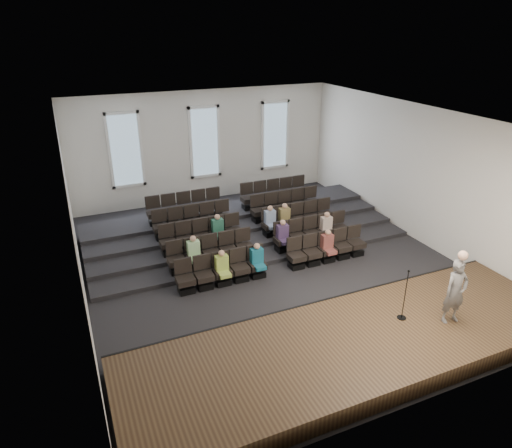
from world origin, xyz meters
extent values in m
plane|color=black|center=(0.00, 0.00, 0.00)|extent=(14.00, 14.00, 0.00)
cube|color=white|center=(0.00, 0.00, 5.01)|extent=(12.00, 14.00, 0.02)
cube|color=silver|center=(0.00, 7.02, 2.50)|extent=(12.00, 0.04, 5.00)
cube|color=silver|center=(0.00, -7.02, 2.50)|extent=(12.00, 0.04, 5.00)
cube|color=silver|center=(-6.02, 0.00, 2.50)|extent=(0.04, 14.00, 5.00)
cube|color=silver|center=(6.02, 0.00, 2.50)|extent=(0.04, 14.00, 5.00)
cube|color=#47341E|center=(0.00, -5.10, 0.25)|extent=(11.80, 3.60, 0.50)
cube|color=black|center=(0.00, -3.33, 0.25)|extent=(11.80, 0.06, 0.52)
cube|color=black|center=(0.00, 2.33, 0.07)|extent=(11.80, 4.80, 0.15)
cube|color=black|center=(0.00, 2.85, 0.15)|extent=(11.80, 3.75, 0.30)
cube|color=black|center=(0.00, 3.38, 0.22)|extent=(11.80, 2.70, 0.45)
cube|color=black|center=(0.00, 3.90, 0.30)|extent=(11.80, 1.65, 0.60)
cube|color=black|center=(-3.13, -0.60, 0.10)|extent=(0.47, 0.43, 0.20)
cube|color=black|center=(-3.13, -0.60, 0.41)|extent=(0.55, 0.50, 0.19)
cube|color=black|center=(-3.13, -0.39, 0.82)|extent=(0.55, 0.08, 0.50)
cube|color=black|center=(-2.53, -0.60, 0.10)|extent=(0.47, 0.43, 0.20)
cube|color=black|center=(-2.53, -0.60, 0.41)|extent=(0.55, 0.50, 0.19)
cube|color=black|center=(-2.53, -0.39, 0.82)|extent=(0.55, 0.08, 0.50)
cube|color=black|center=(-1.93, -0.60, 0.10)|extent=(0.47, 0.43, 0.20)
cube|color=black|center=(-1.93, -0.60, 0.41)|extent=(0.55, 0.50, 0.19)
cube|color=black|center=(-1.93, -0.39, 0.82)|extent=(0.55, 0.08, 0.50)
cube|color=black|center=(-1.33, -0.60, 0.10)|extent=(0.47, 0.43, 0.20)
cube|color=black|center=(-1.33, -0.60, 0.41)|extent=(0.55, 0.50, 0.19)
cube|color=black|center=(-1.33, -0.39, 0.82)|extent=(0.55, 0.08, 0.50)
cube|color=black|center=(-0.73, -0.60, 0.10)|extent=(0.47, 0.43, 0.20)
cube|color=black|center=(-0.73, -0.60, 0.41)|extent=(0.55, 0.50, 0.19)
cube|color=black|center=(-0.73, -0.39, 0.82)|extent=(0.55, 0.08, 0.50)
cube|color=black|center=(0.73, -0.60, 0.10)|extent=(0.47, 0.43, 0.20)
cube|color=black|center=(0.73, -0.60, 0.41)|extent=(0.55, 0.50, 0.19)
cube|color=black|center=(0.73, -0.39, 0.82)|extent=(0.55, 0.08, 0.50)
cube|color=black|center=(1.33, -0.60, 0.10)|extent=(0.47, 0.43, 0.20)
cube|color=black|center=(1.33, -0.60, 0.41)|extent=(0.55, 0.50, 0.19)
cube|color=black|center=(1.33, -0.39, 0.82)|extent=(0.55, 0.08, 0.50)
cube|color=black|center=(1.93, -0.60, 0.10)|extent=(0.47, 0.43, 0.20)
cube|color=black|center=(1.93, -0.60, 0.41)|extent=(0.55, 0.50, 0.19)
cube|color=black|center=(1.93, -0.39, 0.82)|extent=(0.55, 0.08, 0.50)
cube|color=black|center=(2.53, -0.60, 0.10)|extent=(0.47, 0.43, 0.20)
cube|color=black|center=(2.53, -0.60, 0.41)|extent=(0.55, 0.50, 0.19)
cube|color=black|center=(2.53, -0.39, 0.82)|extent=(0.55, 0.08, 0.50)
cube|color=black|center=(3.13, -0.60, 0.10)|extent=(0.47, 0.43, 0.20)
cube|color=black|center=(3.13, -0.60, 0.41)|extent=(0.55, 0.50, 0.19)
cube|color=black|center=(3.13, -0.39, 0.82)|extent=(0.55, 0.08, 0.50)
cube|color=black|center=(-3.13, 0.45, 0.25)|extent=(0.47, 0.43, 0.20)
cube|color=black|center=(-3.13, 0.45, 0.56)|extent=(0.55, 0.50, 0.19)
cube|color=black|center=(-3.13, 0.66, 0.97)|extent=(0.55, 0.08, 0.50)
cube|color=black|center=(-2.53, 0.45, 0.25)|extent=(0.47, 0.43, 0.20)
cube|color=black|center=(-2.53, 0.45, 0.56)|extent=(0.55, 0.50, 0.19)
cube|color=black|center=(-2.53, 0.66, 0.97)|extent=(0.55, 0.08, 0.50)
cube|color=black|center=(-1.93, 0.45, 0.25)|extent=(0.47, 0.43, 0.20)
cube|color=black|center=(-1.93, 0.45, 0.56)|extent=(0.55, 0.50, 0.19)
cube|color=black|center=(-1.93, 0.66, 0.97)|extent=(0.55, 0.08, 0.50)
cube|color=black|center=(-1.33, 0.45, 0.25)|extent=(0.47, 0.43, 0.20)
cube|color=black|center=(-1.33, 0.45, 0.56)|extent=(0.55, 0.50, 0.19)
cube|color=black|center=(-1.33, 0.66, 0.97)|extent=(0.55, 0.08, 0.50)
cube|color=black|center=(-0.73, 0.45, 0.25)|extent=(0.47, 0.43, 0.20)
cube|color=black|center=(-0.73, 0.45, 0.56)|extent=(0.55, 0.50, 0.19)
cube|color=black|center=(-0.73, 0.66, 0.97)|extent=(0.55, 0.08, 0.50)
cube|color=black|center=(0.73, 0.45, 0.25)|extent=(0.47, 0.43, 0.20)
cube|color=black|center=(0.73, 0.45, 0.56)|extent=(0.55, 0.50, 0.19)
cube|color=black|center=(0.73, 0.66, 0.97)|extent=(0.55, 0.08, 0.50)
cube|color=black|center=(1.33, 0.45, 0.25)|extent=(0.47, 0.43, 0.20)
cube|color=black|center=(1.33, 0.45, 0.56)|extent=(0.55, 0.50, 0.19)
cube|color=black|center=(1.33, 0.66, 0.97)|extent=(0.55, 0.08, 0.50)
cube|color=black|center=(1.93, 0.45, 0.25)|extent=(0.47, 0.43, 0.20)
cube|color=black|center=(1.93, 0.45, 0.56)|extent=(0.55, 0.50, 0.19)
cube|color=black|center=(1.93, 0.66, 0.97)|extent=(0.55, 0.08, 0.50)
cube|color=black|center=(2.53, 0.45, 0.25)|extent=(0.47, 0.43, 0.20)
cube|color=black|center=(2.53, 0.45, 0.56)|extent=(0.55, 0.50, 0.19)
cube|color=black|center=(2.53, 0.66, 0.97)|extent=(0.55, 0.08, 0.50)
cube|color=black|center=(3.13, 0.45, 0.25)|extent=(0.47, 0.43, 0.20)
cube|color=black|center=(3.13, 0.45, 0.56)|extent=(0.55, 0.50, 0.19)
cube|color=black|center=(3.13, 0.66, 0.97)|extent=(0.55, 0.08, 0.50)
cube|color=black|center=(-3.13, 1.50, 0.40)|extent=(0.47, 0.42, 0.20)
cube|color=black|center=(-3.13, 1.50, 0.71)|extent=(0.55, 0.50, 0.19)
cube|color=black|center=(-3.13, 1.71, 1.12)|extent=(0.55, 0.08, 0.50)
cube|color=black|center=(-2.53, 1.50, 0.40)|extent=(0.47, 0.42, 0.20)
cube|color=black|center=(-2.53, 1.50, 0.71)|extent=(0.55, 0.50, 0.19)
cube|color=black|center=(-2.53, 1.71, 1.12)|extent=(0.55, 0.08, 0.50)
cube|color=black|center=(-1.93, 1.50, 0.40)|extent=(0.47, 0.42, 0.20)
cube|color=black|center=(-1.93, 1.50, 0.71)|extent=(0.55, 0.50, 0.19)
cube|color=black|center=(-1.93, 1.71, 1.12)|extent=(0.55, 0.08, 0.50)
cube|color=black|center=(-1.33, 1.50, 0.40)|extent=(0.47, 0.42, 0.20)
cube|color=black|center=(-1.33, 1.50, 0.71)|extent=(0.55, 0.50, 0.19)
cube|color=black|center=(-1.33, 1.71, 1.12)|extent=(0.55, 0.08, 0.50)
cube|color=black|center=(-0.73, 1.50, 0.40)|extent=(0.47, 0.42, 0.20)
cube|color=black|center=(-0.73, 1.50, 0.71)|extent=(0.55, 0.50, 0.19)
cube|color=black|center=(-0.73, 1.71, 1.12)|extent=(0.55, 0.08, 0.50)
cube|color=black|center=(0.73, 1.50, 0.40)|extent=(0.47, 0.42, 0.20)
cube|color=black|center=(0.73, 1.50, 0.71)|extent=(0.55, 0.50, 0.19)
cube|color=black|center=(0.73, 1.71, 1.12)|extent=(0.55, 0.08, 0.50)
cube|color=black|center=(1.33, 1.50, 0.40)|extent=(0.47, 0.42, 0.20)
cube|color=black|center=(1.33, 1.50, 0.71)|extent=(0.55, 0.50, 0.19)
cube|color=black|center=(1.33, 1.71, 1.12)|extent=(0.55, 0.08, 0.50)
cube|color=black|center=(1.93, 1.50, 0.40)|extent=(0.47, 0.42, 0.20)
cube|color=black|center=(1.93, 1.50, 0.71)|extent=(0.55, 0.50, 0.19)
cube|color=black|center=(1.93, 1.71, 1.12)|extent=(0.55, 0.08, 0.50)
cube|color=black|center=(2.53, 1.50, 0.40)|extent=(0.47, 0.42, 0.20)
cube|color=black|center=(2.53, 1.50, 0.71)|extent=(0.55, 0.50, 0.19)
cube|color=black|center=(2.53, 1.71, 1.12)|extent=(0.55, 0.08, 0.50)
cube|color=black|center=(3.13, 1.50, 0.40)|extent=(0.47, 0.42, 0.20)
cube|color=black|center=(3.13, 1.50, 0.71)|extent=(0.55, 0.50, 0.19)
cube|color=black|center=(3.13, 1.71, 1.12)|extent=(0.55, 0.08, 0.50)
cube|color=black|center=(-3.13, 2.55, 0.55)|extent=(0.47, 0.42, 0.20)
cube|color=black|center=(-3.13, 2.55, 0.86)|extent=(0.55, 0.50, 0.19)
cube|color=black|center=(-3.13, 2.76, 1.27)|extent=(0.55, 0.08, 0.50)
cube|color=black|center=(-2.53, 2.55, 0.55)|extent=(0.47, 0.42, 0.20)
cube|color=black|center=(-2.53, 2.55, 0.86)|extent=(0.55, 0.50, 0.19)
cube|color=black|center=(-2.53, 2.76, 1.27)|extent=(0.55, 0.08, 0.50)
cube|color=black|center=(-1.93, 2.55, 0.55)|extent=(0.47, 0.42, 0.20)
cube|color=black|center=(-1.93, 2.55, 0.86)|extent=(0.55, 0.50, 0.19)
cube|color=black|center=(-1.93, 2.76, 1.27)|extent=(0.55, 0.08, 0.50)
cube|color=black|center=(-1.33, 2.55, 0.55)|extent=(0.47, 0.42, 0.20)
cube|color=black|center=(-1.33, 2.55, 0.86)|extent=(0.55, 0.50, 0.19)
cube|color=black|center=(-1.33, 2.76, 1.27)|extent=(0.55, 0.08, 0.50)
cube|color=black|center=(-0.73, 2.55, 0.55)|extent=(0.47, 0.42, 0.20)
cube|color=black|center=(-0.73, 2.55, 0.86)|extent=(0.55, 0.50, 0.19)
cube|color=black|center=(-0.73, 2.76, 1.27)|extent=(0.55, 0.08, 0.50)
cube|color=black|center=(0.73, 2.55, 0.55)|extent=(0.47, 0.42, 0.20)
cube|color=black|center=(0.73, 2.55, 0.86)|extent=(0.55, 0.50, 0.19)
cube|color=black|center=(0.73, 2.76, 1.27)|extent=(0.55, 0.08, 0.50)
cube|color=black|center=(1.33, 2.55, 0.55)|extent=(0.47, 0.42, 0.20)
cube|color=black|center=(1.33, 2.55, 0.86)|extent=(0.55, 0.50, 0.19)
cube|color=black|center=(1.33, 2.76, 1.27)|extent=(0.55, 0.08, 0.50)
cube|color=black|center=(1.93, 2.55, 0.55)|extent=(0.47, 0.42, 0.20)
cube|color=black|center=(1.93, 2.55, 0.86)|extent=(0.55, 0.50, 0.19)
cube|color=black|center=(1.93, 2.76, 1.27)|extent=(0.55, 0.08, 0.50)
cube|color=black|center=(2.53, 2.55, 0.55)|extent=(0.47, 0.42, 0.20)
cube|color=black|center=(2.53, 2.55, 0.86)|extent=(0.55, 0.50, 0.19)
cube|color=black|center=(2.53, 2.76, 1.27)|extent=(0.55, 0.08, 0.50)
cube|color=black|center=(3.13, 2.55, 0.55)|extent=(0.47, 0.42, 0.20)
cube|color=black|center=(3.13, 2.55, 0.86)|extent=(0.55, 0.50, 0.19)
cube|color=black|center=(3.13, 2.76, 1.27)|extent=(0.55, 0.08, 0.50)
cube|color=black|center=(-3.13, 3.60, 0.70)|extent=(0.47, 0.42, 0.20)
cube|color=black|center=(-3.13, 3.60, 1.01)|extent=(0.55, 0.50, 0.19)
cube|color=black|center=(-3.13, 3.81, 1.42)|extent=(0.55, 0.08, 0.50)
cube|color=black|center=(-2.53, 3.60, 0.70)|extent=(0.47, 0.42, 0.20)
cube|color=black|center=(-2.53, 3.60, 1.01)|extent=(0.55, 0.50, 0.19)
cube|color=black|center=(-2.53, 3.81, 1.42)|extent=(0.55, 0.08, 0.50)
cube|color=black|center=(-1.93, 3.60, 0.70)|extent=(0.47, 0.42, 0.20)
cube|color=black|center=(-1.93, 3.60, 1.01)|extent=(0.55, 0.50, 0.19)
cube|color=black|center=(-1.93, 3.81, 1.42)|extent=(0.55, 0.08, 0.50)
cube|color=black|center=(-1.33, 3.60, 0.70)|extent=(0.47, 0.42, 0.20)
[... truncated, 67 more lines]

